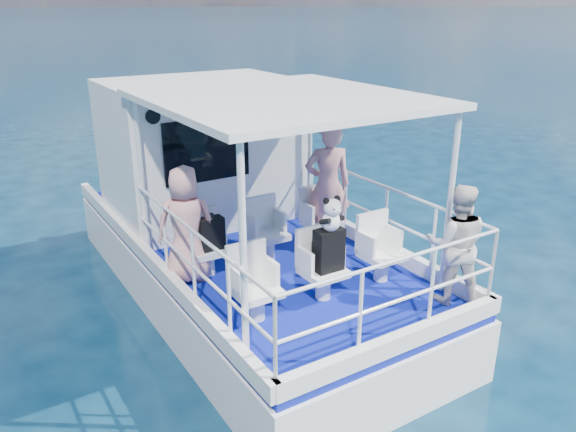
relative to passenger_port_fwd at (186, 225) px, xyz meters
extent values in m
plane|color=#061D31|center=(1.16, -0.19, -1.64)|extent=(2000.00, 2000.00, 0.00)
cube|color=white|center=(1.16, 0.81, -1.64)|extent=(3.00, 7.00, 1.60)
cube|color=navy|center=(1.16, 0.81, -0.79)|extent=(2.90, 6.90, 0.10)
cube|color=white|center=(1.16, 2.11, 0.36)|extent=(2.85, 2.00, 2.20)
cube|color=white|center=(1.16, -0.39, 1.50)|extent=(3.00, 3.20, 0.08)
cylinder|color=white|center=(-0.19, -1.89, 0.36)|extent=(0.07, 0.07, 2.20)
cylinder|color=white|center=(2.51, -1.89, 0.36)|extent=(0.07, 0.07, 2.20)
cylinder|color=white|center=(-0.19, 1.01, 0.36)|extent=(0.07, 0.07, 2.20)
cylinder|color=white|center=(2.51, 1.01, 0.36)|extent=(0.07, 0.07, 2.20)
cube|color=white|center=(0.26, 0.01, -0.55)|extent=(0.48, 0.46, 0.38)
cube|color=white|center=(1.16, 0.01, -0.55)|extent=(0.48, 0.46, 0.38)
cube|color=white|center=(2.06, 0.01, -0.55)|extent=(0.48, 0.46, 0.38)
cube|color=white|center=(0.26, -1.29, -0.55)|extent=(0.48, 0.46, 0.38)
cube|color=white|center=(1.16, -1.29, -0.55)|extent=(0.48, 0.46, 0.38)
cube|color=white|center=(2.06, -1.29, -0.55)|extent=(0.48, 0.46, 0.38)
imported|color=pink|center=(0.00, 0.00, 0.00)|extent=(0.67, 0.59, 1.49)
imported|color=#D4898A|center=(2.12, -0.02, 0.16)|extent=(0.77, 0.65, 1.80)
imported|color=silver|center=(2.41, -2.13, -0.03)|extent=(0.88, 0.87, 1.43)
cube|color=black|center=(0.29, -0.07, -0.16)|extent=(0.32, 0.18, 0.42)
cube|color=black|center=(1.19, -1.34, -0.11)|extent=(0.34, 0.19, 0.51)
cube|color=black|center=(0.28, -0.08, 0.08)|extent=(0.10, 0.06, 0.06)
camera|label=1|loc=(-2.33, -6.10, 2.54)|focal=35.00mm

